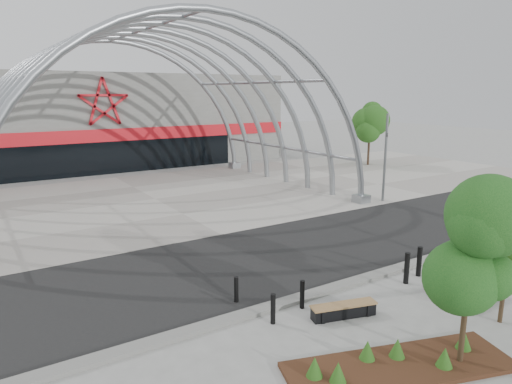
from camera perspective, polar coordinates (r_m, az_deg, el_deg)
name	(u,v)px	position (r m, az deg, el deg)	size (l,w,h in m)	color
ground	(320,289)	(15.77, 8.05, -11.94)	(140.00, 140.00, 0.00)	gray
road	(263,258)	(18.34, 0.85, -8.21)	(140.00, 7.00, 0.02)	black
forecourt	(155,199)	(28.70, -12.51, -0.87)	(60.00, 17.00, 0.04)	#9C958C
kerb	(325,290)	(15.58, 8.67, -12.04)	(60.00, 0.50, 0.12)	slate
arena_building	(83,119)	(45.33, -20.79, 8.48)	(34.00, 15.24, 8.00)	slate
vault_canopy	(155,199)	(28.70, -12.51, -0.88)	(20.80, 15.80, 20.36)	#8F9499
planting_bed	(397,363)	(12.09, 17.19, -19.76)	(5.85, 3.35, 0.59)	black
signal_pole	(385,156)	(28.07, 15.86, 4.31)	(0.34, 0.73, 5.24)	slate
street_tree_0	(472,246)	(11.60, 25.39, -6.14)	(1.84, 1.84, 4.20)	#302513
street_tree_1	(511,235)	(14.42, 29.22, -4.67)	(1.55, 1.55, 3.66)	#2E2314
bench_0	(344,311)	(14.03, 10.89, -14.35)	(2.04, 0.97, 0.42)	black
bench_1	(477,296)	(16.22, 25.86, -11.66)	(1.95, 0.47, 0.41)	black
bollard_0	(273,309)	(13.36, 2.14, -14.39)	(0.14, 0.14, 0.90)	black
bollard_1	(236,290)	(14.58, -2.48, -12.10)	(0.14, 0.14, 0.85)	black
bollard_2	(302,294)	(14.28, 5.80, -12.61)	(0.14, 0.14, 0.89)	black
bollard_3	(407,268)	(16.69, 18.33, -9.02)	(0.18, 0.18, 1.11)	black
bollard_4	(419,261)	(17.47, 19.73, -8.17)	(0.18, 0.18, 1.09)	black
bg_tree_1	(370,118)	(42.01, 14.10, 9.02)	(2.70, 2.70, 5.91)	#2E2016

